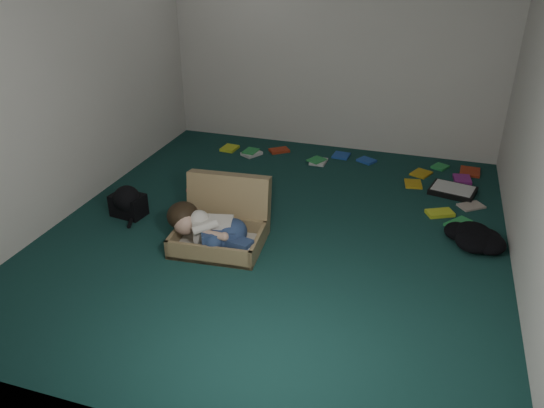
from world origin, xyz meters
The scene contains 11 objects.
floor centered at (0.00, 0.00, 0.00)m, with size 4.50×4.50×0.00m, color #153D38.
wall_back centered at (0.00, 2.25, 1.30)m, with size 4.50×4.50×0.00m, color silver.
wall_front centered at (0.00, -2.25, 1.30)m, with size 4.50×4.50×0.00m, color silver.
wall_left centered at (-2.00, 0.00, 1.30)m, with size 4.50×4.50×0.00m, color silver.
suitcase centered at (-0.41, -0.29, 0.16)m, with size 0.80×0.79×0.55m.
person centered at (-0.45, -0.48, 0.21)m, with size 0.82×0.39×0.34m.
maroon_bin centered at (-0.66, 0.16, 0.16)m, with size 0.54×0.46×0.33m.
backpack centered at (-1.45, -0.14, 0.12)m, with size 0.39×0.31×0.23m, color black, non-canonical shape.
clothing_pile centered at (1.70, 0.32, 0.07)m, with size 0.43×0.35×0.14m, color black, non-canonical shape.
paper_tray centered at (1.52, 1.30, 0.03)m, with size 0.51×0.42×0.06m.
book_scatter centered at (0.70, 1.56, 0.01)m, with size 3.10×1.59×0.02m.
Camera 1 is at (1.22, -4.00, 2.44)m, focal length 35.00 mm.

